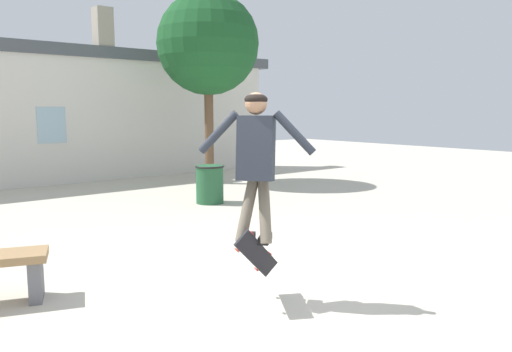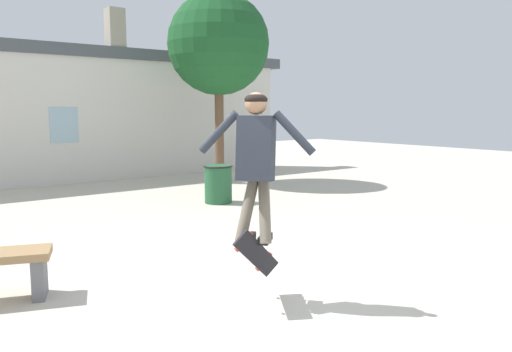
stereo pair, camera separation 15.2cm
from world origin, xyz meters
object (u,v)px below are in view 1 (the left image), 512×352
(tree_right, at_px, (208,44))
(trash_bin, at_px, (210,183))
(skater, at_px, (256,155))
(skateboard_flipping, at_px, (257,254))

(tree_right, xyz_separation_m, trash_bin, (-1.55, -2.34, -3.13))
(trash_bin, distance_m, skater, 5.54)
(skater, bearing_deg, skateboard_flipping, -149.82)
(trash_bin, xyz_separation_m, skater, (-2.63, -4.76, 1.07))
(trash_bin, bearing_deg, skater, -118.88)
(tree_right, height_order, trash_bin, tree_right)
(tree_right, bearing_deg, skater, -120.48)
(tree_right, distance_m, skater, 8.50)
(trash_bin, height_order, skater, skater)
(trash_bin, bearing_deg, tree_right, 56.43)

